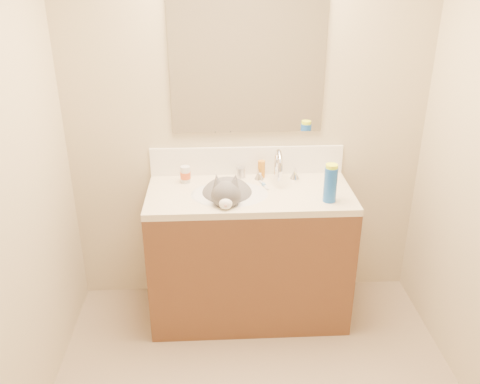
{
  "coord_description": "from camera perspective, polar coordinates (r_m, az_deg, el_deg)",
  "views": [
    {
      "loc": [
        -0.2,
        -1.71,
        2.1
      ],
      "look_at": [
        -0.06,
        0.92,
        0.88
      ],
      "focal_mm": 38.0,
      "sensor_mm": 36.0,
      "label": 1
    }
  ],
  "objects": [
    {
      "name": "spray_cap",
      "position": [
        2.81,
        10.26,
        2.68
      ],
      "size": [
        0.08,
        0.08,
        0.04
      ],
      "primitive_type": "cylinder",
      "rotation": [
        0.0,
        0.0,
        -0.3
      ],
      "color": "#E7FF1A",
      "rests_on": "spray_can"
    },
    {
      "name": "silver_jar",
      "position": [
        3.14,
        0.06,
        2.2
      ],
      "size": [
        0.06,
        0.06,
        0.07
      ],
      "primitive_type": "cylinder",
      "rotation": [
        0.0,
        0.0,
        -0.02
      ],
      "color": "#B7B7BC",
      "rests_on": "counter_slab"
    },
    {
      "name": "backsplash",
      "position": [
        3.17,
        0.79,
        3.54
      ],
      "size": [
        1.2,
        0.02,
        0.18
      ],
      "primitive_type": "cube",
      "color": "white",
      "rests_on": "counter_slab"
    },
    {
      "name": "mirror",
      "position": [
        3.01,
        0.85,
        14.06
      ],
      "size": [
        0.9,
        0.02,
        0.8
      ],
      "primitive_type": "cube",
      "color": "white",
      "rests_on": "room_shell"
    },
    {
      "name": "pill_label",
      "position": [
        3.09,
        -6.14,
        1.89
      ],
      "size": [
        0.07,
        0.07,
        0.04
      ],
      "primitive_type": "cylinder",
      "rotation": [
        0.0,
        0.0,
        0.12
      ],
      "color": "#D05222",
      "rests_on": "pill_bottle"
    },
    {
      "name": "basin",
      "position": [
        2.96,
        -1.18,
        -1.44
      ],
      "size": [
        0.45,
        0.36,
        0.14
      ],
      "primitive_type": "ellipsoid",
      "color": "silver",
      "rests_on": "vanity_cabinet"
    },
    {
      "name": "toothbrush",
      "position": [
        3.04,
        2.67,
        0.78
      ],
      "size": [
        0.05,
        0.13,
        0.01
      ],
      "primitive_type": "cube",
      "rotation": [
        0.0,
        0.0,
        0.28
      ],
      "color": "silver",
      "rests_on": "counter_slab"
    },
    {
      "name": "toothbrush_head",
      "position": [
        3.04,
        2.67,
        0.84
      ],
      "size": [
        0.02,
        0.03,
        0.02
      ],
      "primitive_type": "cube",
      "rotation": [
        0.0,
        0.0,
        0.28
      ],
      "color": "#6597D7",
      "rests_on": "counter_slab"
    },
    {
      "name": "pill_bottle",
      "position": [
        3.09,
        -6.14,
        1.98
      ],
      "size": [
        0.06,
        0.06,
        0.1
      ],
      "primitive_type": "cylinder",
      "rotation": [
        0.0,
        0.0,
        0.12
      ],
      "color": "silver",
      "rests_on": "counter_slab"
    },
    {
      "name": "cat",
      "position": [
        2.94,
        -1.44,
        -0.64
      ],
      "size": [
        0.36,
        0.45,
        0.33
      ],
      "rotation": [
        0.0,
        0.0,
        -0.06
      ],
      "color": "#4D4B4D",
      "rests_on": "basin"
    },
    {
      "name": "counter_slab",
      "position": [
        2.98,
        1.1,
        -0.27
      ],
      "size": [
        1.2,
        0.55,
        0.04
      ],
      "primitive_type": "cube",
      "color": "beige",
      "rests_on": "vanity_cabinet"
    },
    {
      "name": "spray_can",
      "position": [
        2.85,
        10.11,
        0.82
      ],
      "size": [
        0.09,
        0.09,
        0.2
      ],
      "primitive_type": "cylinder",
      "rotation": [
        0.0,
        0.0,
        -0.3
      ],
      "color": "blue",
      "rests_on": "counter_slab"
    },
    {
      "name": "faucet",
      "position": [
        3.08,
        4.29,
        2.67
      ],
      "size": [
        0.28,
        0.2,
        0.21
      ],
      "color": "silver",
      "rests_on": "counter_slab"
    },
    {
      "name": "vanity_cabinet",
      "position": [
        3.18,
        1.04,
        -7.31
      ],
      "size": [
        1.2,
        0.55,
        0.82
      ],
      "primitive_type": "cube",
      "color": "brown",
      "rests_on": "ground"
    },
    {
      "name": "amber_bottle",
      "position": [
        3.14,
        2.42,
        2.57
      ],
      "size": [
        0.05,
        0.05,
        0.11
      ],
      "primitive_type": "cylinder",
      "rotation": [
        0.0,
        0.0,
        -0.15
      ],
      "color": "#C57717",
      "rests_on": "counter_slab"
    },
    {
      "name": "room_shell",
      "position": [
        1.83,
        3.4,
        5.19
      ],
      "size": [
        2.24,
        2.54,
        2.52
      ],
      "color": "#C2B190",
      "rests_on": "ground"
    }
  ]
}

